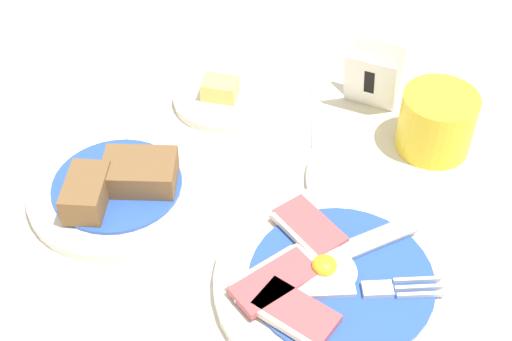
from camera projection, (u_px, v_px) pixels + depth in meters
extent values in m
plane|color=beige|center=(239.00, 240.00, 0.69)|extent=(3.00, 3.00, 0.00)
cylinder|color=silver|center=(341.00, 283.00, 0.65)|extent=(0.23, 0.23, 0.01)
cylinder|color=#2D56B7|center=(342.00, 278.00, 0.64)|extent=(0.17, 0.17, 0.00)
cube|color=#BC5156|center=(296.00, 312.00, 0.61)|extent=(0.08, 0.05, 0.01)
cube|color=beige|center=(285.00, 324.00, 0.60)|extent=(0.07, 0.03, 0.01)
cube|color=#BC5156|center=(310.00, 226.00, 0.68)|extent=(0.08, 0.07, 0.01)
cube|color=beige|center=(297.00, 234.00, 0.67)|extent=(0.06, 0.04, 0.01)
cube|color=#BC5156|center=(275.00, 282.00, 0.63)|extent=(0.07, 0.09, 0.01)
cube|color=beige|center=(264.00, 270.00, 0.64)|extent=(0.05, 0.07, 0.01)
ellipsoid|color=white|center=(318.00, 267.00, 0.64)|extent=(0.07, 0.06, 0.01)
ellipsoid|color=yellow|center=(324.00, 265.00, 0.64)|extent=(0.02, 0.02, 0.01)
cube|color=silver|center=(295.00, 293.00, 0.62)|extent=(0.10, 0.06, 0.00)
cube|color=silver|center=(377.00, 289.00, 0.63)|extent=(0.03, 0.03, 0.00)
cube|color=silver|center=(421.00, 295.00, 0.62)|extent=(0.04, 0.02, 0.00)
cube|color=silver|center=(419.00, 287.00, 0.63)|extent=(0.04, 0.02, 0.00)
cube|color=silver|center=(417.00, 280.00, 0.63)|extent=(0.04, 0.02, 0.00)
cube|color=silver|center=(291.00, 273.00, 0.64)|extent=(0.08, 0.09, 0.00)
cube|color=#9EA0A5|center=(377.00, 238.00, 0.67)|extent=(0.07, 0.07, 0.00)
cylinder|color=silver|center=(118.00, 190.00, 0.73)|extent=(0.18, 0.18, 0.01)
cylinder|color=#2D56B7|center=(117.00, 184.00, 0.73)|extent=(0.13, 0.13, 0.00)
cube|color=brown|center=(140.00, 172.00, 0.72)|extent=(0.09, 0.08, 0.03)
cube|color=brown|center=(86.00, 192.00, 0.69)|extent=(0.06, 0.07, 0.03)
cylinder|color=yellow|center=(437.00, 122.00, 0.76)|extent=(0.08, 0.08, 0.07)
cylinder|color=white|center=(442.00, 100.00, 0.74)|extent=(0.07, 0.07, 0.01)
cylinder|color=silver|center=(220.00, 99.00, 0.84)|extent=(0.11, 0.11, 0.01)
cube|color=#F4E06B|center=(220.00, 89.00, 0.83)|extent=(0.05, 0.04, 0.02)
cube|color=white|center=(369.00, 84.00, 0.81)|extent=(0.06, 0.02, 0.07)
cube|color=white|center=(376.00, 72.00, 0.82)|extent=(0.06, 0.02, 0.07)
cube|color=black|center=(369.00, 82.00, 0.80)|extent=(0.01, 0.01, 0.04)
cube|color=silver|center=(317.00, 116.00, 0.82)|extent=(0.05, 0.10, 0.01)
ellipsoid|color=silver|center=(318.00, 178.00, 0.74)|extent=(0.05, 0.07, 0.01)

